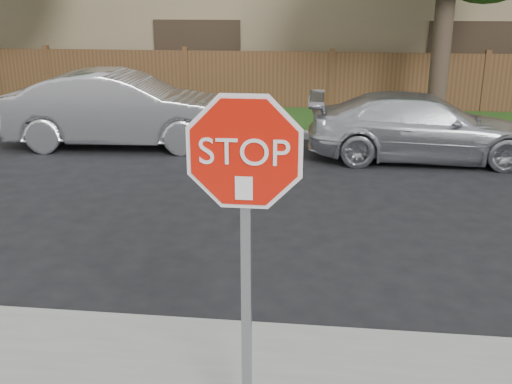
# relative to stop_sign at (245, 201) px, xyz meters

# --- Properties ---
(ground) EXTENTS (90.00, 90.00, 0.00)m
(ground) POSITION_rel_stop_sign_xyz_m (0.57, 1.48, -1.83)
(ground) COLOR black
(ground) RESTS_ON ground
(far_curb) EXTENTS (70.00, 0.30, 0.15)m
(far_curb) POSITION_rel_stop_sign_xyz_m (0.57, 9.63, -1.75)
(far_curb) COLOR gray
(far_curb) RESTS_ON ground
(grass_strip) EXTENTS (70.00, 3.00, 0.12)m
(grass_strip) POSITION_rel_stop_sign_xyz_m (0.57, 11.28, -1.77)
(grass_strip) COLOR #1E4714
(grass_strip) RESTS_ON ground
(fence) EXTENTS (70.00, 0.12, 1.60)m
(fence) POSITION_rel_stop_sign_xyz_m (0.57, 12.88, -1.03)
(fence) COLOR #52341C
(fence) RESTS_ON ground
(stop_sign) EXTENTS (1.01, 0.13, 2.55)m
(stop_sign) POSITION_rel_stop_sign_xyz_m (0.00, 0.00, 0.00)
(stop_sign) COLOR gray
(stop_sign) RESTS_ON sidewalk_near
(sedan_left) EXTENTS (4.85, 1.98, 1.56)m
(sedan_left) POSITION_rel_stop_sign_xyz_m (-3.76, 8.45, -1.05)
(sedan_left) COLOR silver
(sedan_left) RESTS_ON ground
(sedan_right) EXTENTS (4.38, 1.80, 1.27)m
(sedan_right) POSITION_rel_stop_sign_xyz_m (2.32, 8.09, -1.20)
(sedan_right) COLOR silver
(sedan_right) RESTS_ON ground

